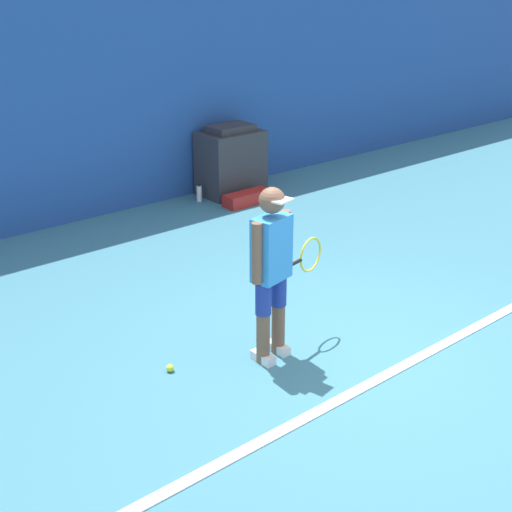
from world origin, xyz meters
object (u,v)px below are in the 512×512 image
at_px(tennis_player, 272,267).
at_px(equipment_bag, 248,198).
at_px(covered_chair, 231,161).
at_px(water_bottle, 199,193).
at_px(tennis_ball, 170,368).

relative_size(tennis_player, equipment_bag, 2.10).
bearing_deg(equipment_bag, covered_chair, 74.88).
bearing_deg(water_bottle, tennis_player, -118.28).
distance_m(tennis_player, equipment_bag, 4.44).
distance_m(tennis_player, water_bottle, 4.66).
xyz_separation_m(covered_chair, equipment_bag, (-0.15, -0.57, -0.41)).
bearing_deg(tennis_ball, covered_chair, 45.48).
height_order(tennis_player, water_bottle, tennis_player).
bearing_deg(water_bottle, equipment_bag, -50.93).
height_order(tennis_ball, equipment_bag, equipment_bag).
height_order(covered_chair, water_bottle, covered_chair).
xyz_separation_m(tennis_ball, water_bottle, (3.02, 3.68, 0.09)).
relative_size(covered_chair, water_bottle, 4.05).
relative_size(tennis_ball, water_bottle, 0.26).
bearing_deg(tennis_player, covered_chair, 44.27).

